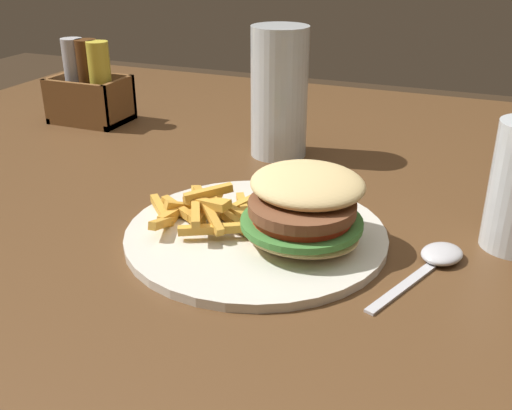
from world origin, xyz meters
name	(u,v)px	position (x,y,z in m)	size (l,w,h in m)	color
dining_table	(221,270)	(0.00, 0.00, 0.70)	(1.39, 1.37, 0.78)	brown
meal_plate_near	(276,221)	(0.09, -0.04, 0.80)	(0.29, 0.29, 0.09)	silver
beer_glass	(279,96)	(-0.01, 0.23, 0.87)	(0.08, 0.08, 0.19)	silver
spoon	(438,257)	(0.26, -0.02, 0.78)	(0.08, 0.16, 0.01)	silver
condiment_caddy	(90,90)	(-0.38, 0.26, 0.83)	(0.13, 0.09, 0.14)	brown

